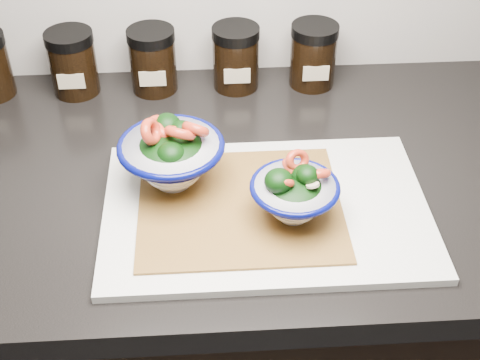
{
  "coord_description": "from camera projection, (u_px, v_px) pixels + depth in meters",
  "views": [
    {
      "loc": [
        -0.0,
        0.67,
        1.53
      ],
      "look_at": [
        0.04,
        1.35,
        0.96
      ],
      "focal_mm": 50.0,
      "sensor_mm": 36.0,
      "label": 1
    }
  ],
  "objects": [
    {
      "name": "bowl_right",
      "position": [
        294.0,
        194.0,
        0.88
      ],
      "size": [
        0.12,
        0.12,
        0.09
      ],
      "rotation": [
        0.0,
        0.0,
        0.3
      ],
      "color": "white",
      "rests_on": "bamboo_mat"
    },
    {
      "name": "spice_jar_e",
      "position": [
        313.0,
        55.0,
        1.16
      ],
      "size": [
        0.08,
        0.08,
        0.11
      ],
      "color": "black",
      "rests_on": "countertop"
    },
    {
      "name": "spice_jar_b",
      "position": [
        73.0,
        63.0,
        1.14
      ],
      "size": [
        0.08,
        0.08,
        0.11
      ],
      "color": "black",
      "rests_on": "countertop"
    },
    {
      "name": "bamboo_mat",
      "position": [
        240.0,
        206.0,
        0.92
      ],
      "size": [
        0.28,
        0.24,
        0.0
      ],
      "primitive_type": "cube",
      "color": "olive",
      "rests_on": "cutting_board"
    },
    {
      "name": "countertop",
      "position": [
        211.0,
        181.0,
        1.02
      ],
      "size": [
        3.5,
        0.6,
        0.04
      ],
      "primitive_type": "cube",
      "color": "black",
      "rests_on": "cabinet"
    },
    {
      "name": "spice_jar_c",
      "position": [
        153.0,
        60.0,
        1.15
      ],
      "size": [
        0.08,
        0.08,
        0.11
      ],
      "color": "black",
      "rests_on": "countertop"
    },
    {
      "name": "cabinet",
      "position": [
        217.0,
        358.0,
        1.31
      ],
      "size": [
        3.43,
        0.58,
        0.86
      ],
      "primitive_type": "cube",
      "color": "black",
      "rests_on": "ground"
    },
    {
      "name": "bowl_left",
      "position": [
        172.0,
        155.0,
        0.93
      ],
      "size": [
        0.15,
        0.15,
        0.12
      ],
      "rotation": [
        0.0,
        0.0,
        -0.09
      ],
      "color": "white",
      "rests_on": "bamboo_mat"
    },
    {
      "name": "spice_jar_d",
      "position": [
        236.0,
        57.0,
        1.16
      ],
      "size": [
        0.08,
        0.08,
        0.11
      ],
      "color": "black",
      "rests_on": "countertop"
    },
    {
      "name": "cutting_board",
      "position": [
        266.0,
        209.0,
        0.93
      ],
      "size": [
        0.45,
        0.3,
        0.01
      ],
      "primitive_type": "cube",
      "color": "silver",
      "rests_on": "countertop"
    }
  ]
}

